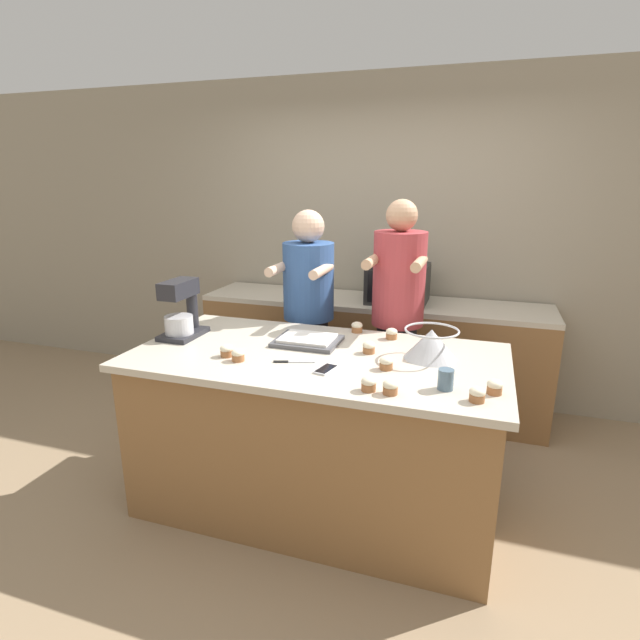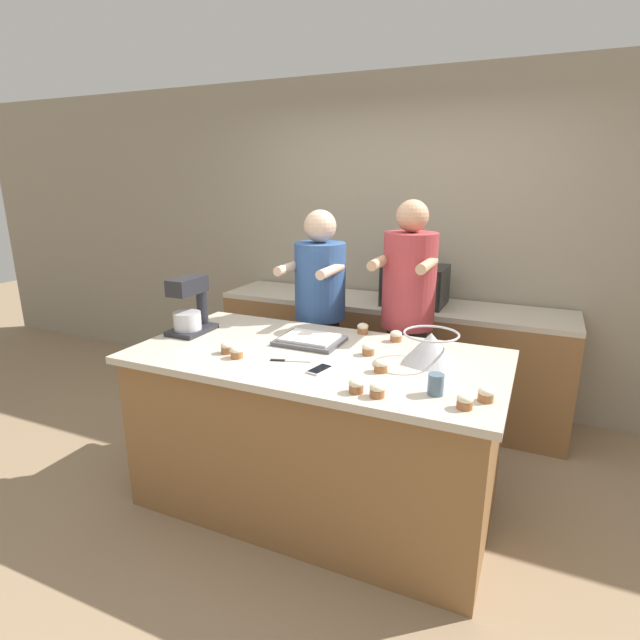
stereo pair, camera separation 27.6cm
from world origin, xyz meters
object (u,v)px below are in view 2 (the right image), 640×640
(baking_tray, at_px, (310,340))
(person_left, at_px, (320,323))
(drinking_glass, at_px, (436,384))
(cupcake_6, at_px, (377,390))
(cupcake_0, at_px, (227,347))
(cupcake_5, at_px, (368,349))
(person_right, at_px, (407,327))
(stand_mixer, at_px, (190,308))
(mixing_bowl, at_px, (431,347))
(cupcake_8, at_px, (465,401))
(cupcake_9, at_px, (396,336))
(cell_phone, at_px, (320,369))
(knife, at_px, (288,361))
(cupcake_2, at_px, (381,365))
(cupcake_1, at_px, (237,352))
(cupcake_7, at_px, (356,386))
(cupcake_3, at_px, (486,394))
(microwave_oven, at_px, (415,285))
(cupcake_4, at_px, (363,328))

(baking_tray, bearing_deg, person_left, 108.98)
(drinking_glass, distance_m, cupcake_6, 0.27)
(cupcake_0, xyz_separation_m, cupcake_5, (0.72, 0.30, 0.00))
(person_left, height_order, person_right, person_right)
(stand_mixer, relative_size, mixing_bowl, 1.21)
(cupcake_8, height_order, cupcake_9, same)
(person_left, bearing_deg, cupcake_5, -48.19)
(mixing_bowl, relative_size, cupcake_0, 4.14)
(baking_tray, relative_size, drinking_glass, 3.82)
(stand_mixer, distance_m, cell_phone, 1.05)
(knife, xyz_separation_m, cupcake_2, (0.49, 0.06, 0.03))
(drinking_glass, distance_m, cupcake_1, 1.08)
(knife, bearing_deg, drinking_glass, -7.10)
(cell_phone, xyz_separation_m, cupcake_1, (-0.49, -0.02, 0.03))
(mixing_bowl, relative_size, cupcake_9, 4.14)
(cell_phone, relative_size, cupcake_2, 2.20)
(person_right, relative_size, baking_tray, 4.71)
(person_right, distance_m, knife, 1.02)
(person_left, xyz_separation_m, cupcake_9, (0.66, -0.37, 0.10))
(baking_tray, bearing_deg, cupcake_1, -122.53)
(person_right, distance_m, cupcake_7, 1.16)
(cupcake_5, relative_size, cupcake_6, 1.00)
(cupcake_0, relative_size, cupcake_8, 1.00)
(cupcake_2, bearing_deg, person_right, 96.17)
(cupcake_9, bearing_deg, cupcake_3, -47.64)
(baking_tray, relative_size, cupcake_6, 5.27)
(microwave_oven, distance_m, cupcake_9, 1.03)
(drinking_glass, relative_size, cupcake_9, 1.38)
(cupcake_2, height_order, cupcake_9, same)
(baking_tray, xyz_separation_m, cupcake_0, (-0.34, -0.35, 0.02))
(stand_mixer, relative_size, cupcake_0, 4.99)
(drinking_glass, xyz_separation_m, knife, (-0.80, 0.10, -0.05))
(cupcake_1, distance_m, cupcake_4, 0.84)
(baking_tray, distance_m, cupcake_3, 1.12)
(cell_phone, xyz_separation_m, cupcake_7, (0.26, -0.18, 0.03))
(cupcake_1, distance_m, cupcake_7, 0.76)
(cupcake_8, bearing_deg, cupcake_0, 172.79)
(person_left, relative_size, cupcake_2, 23.74)
(microwave_oven, xyz_separation_m, cupcake_4, (-0.09, -0.95, -0.10))
(baking_tray, bearing_deg, cupcake_4, 53.66)
(cupcake_6, bearing_deg, cupcake_7, 176.92)
(cupcake_2, bearing_deg, cupcake_8, -29.31)
(knife, distance_m, cupcake_0, 0.37)
(cupcake_2, relative_size, cupcake_6, 1.00)
(knife, height_order, cupcake_0, cupcake_0)
(cupcake_0, relative_size, cupcake_2, 1.00)
(cupcake_7, bearing_deg, cupcake_0, 166.52)
(person_right, relative_size, cupcake_4, 24.85)
(cupcake_2, bearing_deg, cupcake_3, -15.26)
(cupcake_3, relative_size, cupcake_8, 1.00)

